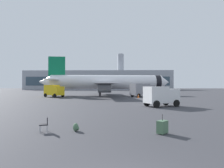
{
  "coord_description": "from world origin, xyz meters",
  "views": [
    {
      "loc": [
        -0.28,
        -4.58,
        2.7
      ],
      "look_at": [
        -1.27,
        29.17,
        3.0
      ],
      "focal_mm": 31.29,
      "sensor_mm": 36.0,
      "label": 1
    }
  ],
  "objects_px": {
    "service_truck": "(54,90)",
    "gate_chair": "(45,123)",
    "fuel_truck": "(142,90)",
    "rolling_suitcase": "(162,127)",
    "safety_cone_near": "(138,96)",
    "safety_cone_mid": "(158,96)",
    "airplane_at_gate": "(106,82)",
    "cargo_van": "(161,95)",
    "traveller_backpack": "(76,127)"
  },
  "relations": [
    {
      "from": "service_truck",
      "to": "safety_cone_near",
      "type": "bearing_deg",
      "value": -5.21
    },
    {
      "from": "service_truck",
      "to": "traveller_backpack",
      "type": "xyz_separation_m",
      "value": [
        12.66,
        -34.22,
        -1.37
      ]
    },
    {
      "from": "cargo_van",
      "to": "traveller_backpack",
      "type": "distance_m",
      "value": 16.16
    },
    {
      "from": "airplane_at_gate",
      "to": "gate_chair",
      "type": "distance_m",
      "value": 42.03
    },
    {
      "from": "airplane_at_gate",
      "to": "safety_cone_mid",
      "type": "bearing_deg",
      "value": -28.87
    },
    {
      "from": "cargo_van",
      "to": "safety_cone_mid",
      "type": "height_order",
      "value": "cargo_van"
    },
    {
      "from": "safety_cone_mid",
      "to": "traveller_backpack",
      "type": "distance_m",
      "value": 36.73
    },
    {
      "from": "airplane_at_gate",
      "to": "cargo_van",
      "type": "xyz_separation_m",
      "value": [
        8.75,
        -27.73,
        -2.21
      ]
    },
    {
      "from": "fuel_truck",
      "to": "gate_chair",
      "type": "xyz_separation_m",
      "value": [
        -10.19,
        -35.85,
        -1.27
      ]
    },
    {
      "from": "airplane_at_gate",
      "to": "cargo_van",
      "type": "relative_size",
      "value": 7.4
    },
    {
      "from": "service_truck",
      "to": "rolling_suitcase",
      "type": "bearing_deg",
      "value": -63.07
    },
    {
      "from": "airplane_at_gate",
      "to": "rolling_suitcase",
      "type": "relative_size",
      "value": 32.52
    },
    {
      "from": "airplane_at_gate",
      "to": "rolling_suitcase",
      "type": "xyz_separation_m",
      "value": [
        5.63,
        -42.15,
        -3.27
      ]
    },
    {
      "from": "fuel_truck",
      "to": "safety_cone_mid",
      "type": "xyz_separation_m",
      "value": [
        3.49,
        -0.88,
        -1.44
      ]
    },
    {
      "from": "gate_chair",
      "to": "airplane_at_gate",
      "type": "bearing_deg",
      "value": 88.46
    },
    {
      "from": "cargo_van",
      "to": "safety_cone_near",
      "type": "bearing_deg",
      "value": 93.02
    },
    {
      "from": "airplane_at_gate",
      "to": "safety_cone_mid",
      "type": "relative_size",
      "value": 53.83
    },
    {
      "from": "fuel_truck",
      "to": "rolling_suitcase",
      "type": "distance_m",
      "value": 36.3
    },
    {
      "from": "safety_cone_mid",
      "to": "safety_cone_near",
      "type": "bearing_deg",
      "value": -154.03
    },
    {
      "from": "cargo_van",
      "to": "safety_cone_mid",
      "type": "xyz_separation_m",
      "value": [
        3.8,
        20.81,
        -1.12
      ]
    },
    {
      "from": "fuel_truck",
      "to": "safety_cone_mid",
      "type": "relative_size",
      "value": 9.58
    },
    {
      "from": "airplane_at_gate",
      "to": "fuel_truck",
      "type": "height_order",
      "value": "airplane_at_gate"
    },
    {
      "from": "rolling_suitcase",
      "to": "gate_chair",
      "type": "distance_m",
      "value": 6.76
    },
    {
      "from": "cargo_van",
      "to": "safety_cone_near",
      "type": "distance_m",
      "value": 18.54
    },
    {
      "from": "fuel_truck",
      "to": "traveller_backpack",
      "type": "relative_size",
      "value": 13.27
    },
    {
      "from": "fuel_truck",
      "to": "gate_chair",
      "type": "height_order",
      "value": "fuel_truck"
    },
    {
      "from": "fuel_truck",
      "to": "airplane_at_gate",
      "type": "bearing_deg",
      "value": 146.31
    },
    {
      "from": "cargo_van",
      "to": "airplane_at_gate",
      "type": "bearing_deg",
      "value": 107.51
    },
    {
      "from": "gate_chair",
      "to": "cargo_van",
      "type": "bearing_deg",
      "value": 55.11
    },
    {
      "from": "airplane_at_gate",
      "to": "fuel_truck",
      "type": "bearing_deg",
      "value": -33.69
    },
    {
      "from": "rolling_suitcase",
      "to": "service_truck",
      "type": "bearing_deg",
      "value": 116.93
    },
    {
      "from": "airplane_at_gate",
      "to": "fuel_truck",
      "type": "relative_size",
      "value": 5.62
    },
    {
      "from": "safety_cone_near",
      "to": "safety_cone_mid",
      "type": "distance_m",
      "value": 5.31
    },
    {
      "from": "fuel_truck",
      "to": "rolling_suitcase",
      "type": "relative_size",
      "value": 5.79
    },
    {
      "from": "service_truck",
      "to": "cargo_van",
      "type": "height_order",
      "value": "service_truck"
    },
    {
      "from": "airplane_at_gate",
      "to": "traveller_backpack",
      "type": "bearing_deg",
      "value": -89.11
    },
    {
      "from": "safety_cone_near",
      "to": "gate_chair",
      "type": "xyz_separation_m",
      "value": [
        -8.9,
        -32.65,
        0.08
      ]
    },
    {
      "from": "service_truck",
      "to": "safety_cone_near",
      "type": "distance_m",
      "value": 19.9
    },
    {
      "from": "cargo_van",
      "to": "rolling_suitcase",
      "type": "relative_size",
      "value": 4.39
    },
    {
      "from": "cargo_van",
      "to": "rolling_suitcase",
      "type": "distance_m",
      "value": 14.79
    },
    {
      "from": "airplane_at_gate",
      "to": "service_truck",
      "type": "distance_m",
      "value": 14.28
    },
    {
      "from": "rolling_suitcase",
      "to": "cargo_van",
      "type": "bearing_deg",
      "value": 77.78
    },
    {
      "from": "fuel_truck",
      "to": "cargo_van",
      "type": "xyz_separation_m",
      "value": [
        -0.31,
        -21.69,
        -0.32
      ]
    },
    {
      "from": "safety_cone_near",
      "to": "traveller_backpack",
      "type": "relative_size",
      "value": 1.74
    },
    {
      "from": "rolling_suitcase",
      "to": "traveller_backpack",
      "type": "xyz_separation_m",
      "value": [
        -4.98,
        0.49,
        -0.16
      ]
    },
    {
      "from": "fuel_truck",
      "to": "rolling_suitcase",
      "type": "height_order",
      "value": "fuel_truck"
    },
    {
      "from": "airplane_at_gate",
      "to": "rolling_suitcase",
      "type": "height_order",
      "value": "airplane_at_gate"
    },
    {
      "from": "airplane_at_gate",
      "to": "service_truck",
      "type": "xyz_separation_m",
      "value": [
        -12.01,
        -7.44,
        -2.05
      ]
    },
    {
      "from": "service_truck",
      "to": "gate_chair",
      "type": "bearing_deg",
      "value": -72.47
    },
    {
      "from": "service_truck",
      "to": "safety_cone_near",
      "type": "height_order",
      "value": "service_truck"
    }
  ]
}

